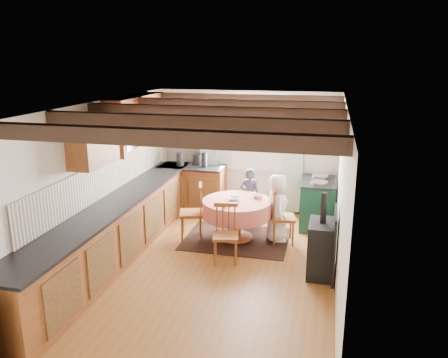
% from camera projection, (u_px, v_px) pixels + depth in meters
% --- Properties ---
extents(floor, '(3.60, 5.50, 0.00)m').
position_uv_depth(floor, '(212.00, 267.00, 6.71)').
color(floor, '#985920').
rests_on(floor, ground).
extents(ceiling, '(3.60, 5.50, 0.00)m').
position_uv_depth(ceiling, '(210.00, 105.00, 6.07)').
color(ceiling, white).
rests_on(ceiling, ground).
extents(wall_back, '(3.60, 0.00, 2.40)m').
position_uv_depth(wall_back, '(247.00, 151.00, 8.97)').
color(wall_back, silver).
rests_on(wall_back, ground).
extents(wall_front, '(3.60, 0.00, 2.40)m').
position_uv_depth(wall_front, '(127.00, 281.00, 3.81)').
color(wall_front, silver).
rests_on(wall_front, ground).
extents(wall_left, '(0.00, 5.50, 2.40)m').
position_uv_depth(wall_left, '(96.00, 182.00, 6.79)').
color(wall_left, silver).
rests_on(wall_left, ground).
extents(wall_right, '(0.00, 5.50, 2.40)m').
position_uv_depth(wall_right, '(341.00, 199.00, 5.99)').
color(wall_right, silver).
rests_on(wall_right, ground).
extents(beam_a, '(3.60, 0.16, 0.16)m').
position_uv_depth(beam_a, '(155.00, 137.00, 4.22)').
color(beam_a, '#3C251A').
rests_on(beam_a, ceiling).
extents(beam_b, '(3.60, 0.16, 0.16)m').
position_uv_depth(beam_b, '(188.00, 122.00, 5.16)').
color(beam_b, '#3C251A').
rests_on(beam_b, ceiling).
extents(beam_c, '(3.60, 0.16, 0.16)m').
position_uv_depth(beam_c, '(210.00, 112.00, 6.10)').
color(beam_c, '#3C251A').
rests_on(beam_c, ceiling).
extents(beam_d, '(3.60, 0.16, 0.16)m').
position_uv_depth(beam_d, '(227.00, 105.00, 7.03)').
color(beam_d, '#3C251A').
rests_on(beam_d, ceiling).
extents(beam_e, '(3.60, 0.16, 0.16)m').
position_uv_depth(beam_e, '(240.00, 99.00, 7.97)').
color(beam_e, '#3C251A').
rests_on(beam_e, ceiling).
extents(splash_left, '(0.02, 4.50, 0.55)m').
position_uv_depth(splash_left, '(107.00, 177.00, 7.07)').
color(splash_left, beige).
rests_on(splash_left, wall_left).
extents(splash_back, '(1.40, 0.02, 0.55)m').
position_uv_depth(splash_back, '(198.00, 149.00, 9.17)').
color(splash_back, beige).
rests_on(splash_back, wall_back).
extents(base_cabinet_left, '(0.60, 5.30, 0.88)m').
position_uv_depth(base_cabinet_left, '(118.00, 231.00, 6.93)').
color(base_cabinet_left, brown).
rests_on(base_cabinet_left, floor).
extents(base_cabinet_back, '(1.30, 0.60, 0.88)m').
position_uv_depth(base_cabinet_back, '(193.00, 188.00, 9.13)').
color(base_cabinet_back, brown).
rests_on(base_cabinet_back, floor).
extents(worktop_left, '(0.64, 5.30, 0.04)m').
position_uv_depth(worktop_left, '(117.00, 202.00, 6.80)').
color(worktop_left, black).
rests_on(worktop_left, base_cabinet_left).
extents(worktop_back, '(1.30, 0.64, 0.04)m').
position_uv_depth(worktop_back, '(192.00, 167.00, 8.98)').
color(worktop_back, black).
rests_on(worktop_back, base_cabinet_back).
extents(wall_cabinet_glass, '(0.34, 1.80, 0.90)m').
position_uv_depth(wall_cabinet_glass, '(137.00, 122.00, 7.68)').
color(wall_cabinet_glass, brown).
rests_on(wall_cabinet_glass, wall_left).
extents(wall_cabinet_solid, '(0.34, 0.90, 0.70)m').
position_uv_depth(wall_cabinet_solid, '(93.00, 141.00, 6.29)').
color(wall_cabinet_solid, brown).
rests_on(wall_cabinet_solid, wall_left).
extents(window_frame, '(1.34, 0.03, 1.54)m').
position_uv_depth(window_frame, '(252.00, 132.00, 8.83)').
color(window_frame, white).
rests_on(window_frame, wall_back).
extents(window_pane, '(1.20, 0.01, 1.40)m').
position_uv_depth(window_pane, '(252.00, 132.00, 8.83)').
color(window_pane, white).
rests_on(window_pane, wall_back).
extents(curtain_left, '(0.35, 0.10, 2.10)m').
position_uv_depth(curtain_left, '(209.00, 155.00, 9.07)').
color(curtain_left, beige).
rests_on(curtain_left, wall_back).
extents(curtain_right, '(0.35, 0.10, 2.10)m').
position_uv_depth(curtain_right, '(294.00, 160.00, 8.69)').
color(curtain_right, beige).
rests_on(curtain_right, wall_back).
extents(curtain_rod, '(2.00, 0.03, 0.03)m').
position_uv_depth(curtain_rod, '(252.00, 102.00, 8.59)').
color(curtain_rod, black).
rests_on(curtain_rod, wall_back).
extents(wall_picture, '(0.04, 0.50, 0.60)m').
position_uv_depth(wall_picture, '(340.00, 134.00, 8.02)').
color(wall_picture, gold).
rests_on(wall_picture, wall_right).
extents(wall_plate, '(0.30, 0.02, 0.30)m').
position_uv_depth(wall_plate, '(301.00, 129.00, 8.57)').
color(wall_plate, silver).
rests_on(wall_plate, wall_back).
extents(rug, '(1.76, 1.37, 0.01)m').
position_uv_depth(rug, '(237.00, 239.00, 7.72)').
color(rug, black).
rests_on(rug, floor).
extents(dining_table, '(1.16, 1.16, 0.70)m').
position_uv_depth(dining_table, '(237.00, 220.00, 7.62)').
color(dining_table, '#B9736C').
rests_on(dining_table, floor).
extents(chair_near, '(0.46, 0.48, 0.90)m').
position_uv_depth(chair_near, '(226.00, 234.00, 6.77)').
color(chair_near, brown).
rests_on(chair_near, floor).
extents(chair_left, '(0.53, 0.51, 0.96)m').
position_uv_depth(chair_left, '(191.00, 211.00, 7.68)').
color(chair_left, brown).
rests_on(chair_left, floor).
extents(chair_right, '(0.50, 0.48, 0.95)m').
position_uv_depth(chair_right, '(283.00, 216.00, 7.49)').
color(chair_right, brown).
rests_on(chair_right, floor).
extents(aga_range, '(0.62, 0.96, 0.88)m').
position_uv_depth(aga_range, '(318.00, 203.00, 8.22)').
color(aga_range, '#0D3021').
rests_on(aga_range, floor).
extents(cast_iron_stove, '(0.37, 0.62, 1.23)m').
position_uv_depth(cast_iron_stove, '(322.00, 234.00, 6.32)').
color(cast_iron_stove, black).
rests_on(cast_iron_stove, floor).
extents(child_far, '(0.43, 0.32, 1.07)m').
position_uv_depth(child_far, '(250.00, 196.00, 8.30)').
color(child_far, '#32394D').
rests_on(child_far, floor).
extents(child_right, '(0.51, 0.65, 1.16)m').
position_uv_depth(child_right, '(277.00, 208.00, 7.53)').
color(child_right, white).
rests_on(child_right, floor).
extents(bowl_a, '(0.23, 0.23, 0.05)m').
position_uv_depth(bowl_a, '(234.00, 199.00, 7.53)').
color(bowl_a, silver).
rests_on(bowl_a, dining_table).
extents(bowl_b, '(0.26, 0.26, 0.06)m').
position_uv_depth(bowl_b, '(258.00, 196.00, 7.67)').
color(bowl_b, silver).
rests_on(bowl_b, dining_table).
extents(cup, '(0.11, 0.11, 0.08)m').
position_uv_depth(cup, '(225.00, 205.00, 7.18)').
color(cup, silver).
rests_on(cup, dining_table).
extents(canister_tall, '(0.15, 0.15, 0.26)m').
position_uv_depth(canister_tall, '(180.00, 159.00, 8.97)').
color(canister_tall, '#262628').
rests_on(canister_tall, worktop_back).
extents(canister_wide, '(0.20, 0.20, 0.22)m').
position_uv_depth(canister_wide, '(198.00, 159.00, 9.05)').
color(canister_wide, '#262628').
rests_on(canister_wide, worktop_back).
extents(canister_slim, '(0.11, 0.11, 0.30)m').
position_uv_depth(canister_slim, '(204.00, 160.00, 8.82)').
color(canister_slim, '#262628').
rests_on(canister_slim, worktop_back).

